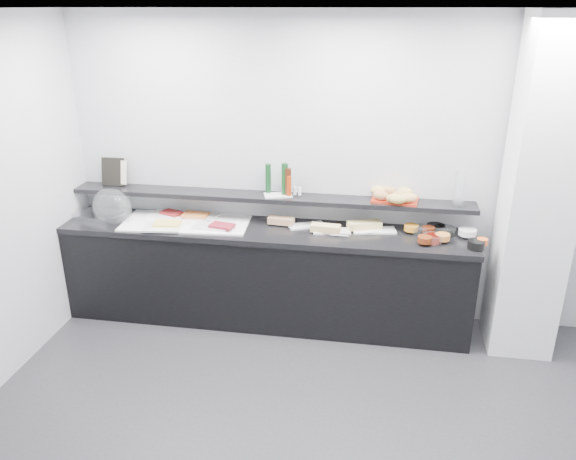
% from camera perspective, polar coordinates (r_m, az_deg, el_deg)
% --- Properties ---
extents(back_wall, '(5.00, 0.02, 2.70)m').
position_cam_1_polar(back_wall, '(4.97, 6.21, 5.77)').
color(back_wall, '#B4B7BC').
rests_on(back_wall, ground).
extents(ceiling, '(5.00, 5.00, 0.00)m').
position_cam_1_polar(ceiling, '(2.78, 4.56, 21.46)').
color(ceiling, white).
rests_on(ceiling, back_wall).
extents(column, '(0.50, 0.50, 2.70)m').
position_cam_1_polar(column, '(4.79, 24.14, 3.34)').
color(column, white).
rests_on(column, ground).
extents(buffet_cabinet, '(3.60, 0.60, 0.85)m').
position_cam_1_polar(buffet_cabinet, '(5.11, -2.31, -4.79)').
color(buffet_cabinet, black).
rests_on(buffet_cabinet, ground).
extents(counter_top, '(3.62, 0.62, 0.05)m').
position_cam_1_polar(counter_top, '(4.93, -2.39, -0.10)').
color(counter_top, black).
rests_on(counter_top, buffet_cabinet).
extents(wall_shelf, '(3.60, 0.25, 0.04)m').
position_cam_1_polar(wall_shelf, '(5.00, -2.03, 3.35)').
color(wall_shelf, black).
rests_on(wall_shelf, back_wall).
extents(cloche_base, '(0.47, 0.39, 0.04)m').
position_cam_1_polar(cloche_base, '(5.45, -18.62, 1.43)').
color(cloche_base, silver).
rests_on(cloche_base, counter_top).
extents(cloche_dome, '(0.49, 0.41, 0.34)m').
position_cam_1_polar(cloche_dome, '(5.31, -17.44, 2.24)').
color(cloche_dome, white).
rests_on(cloche_dome, cloche_base).
extents(linen_runner, '(1.15, 0.60, 0.01)m').
position_cam_1_polar(linen_runner, '(5.11, -10.28, 0.78)').
color(linen_runner, white).
rests_on(linen_runner, counter_top).
extents(platter_meat_a, '(0.36, 0.28, 0.01)m').
position_cam_1_polar(platter_meat_a, '(5.28, -12.30, 1.46)').
color(platter_meat_a, white).
rests_on(platter_meat_a, linen_runner).
extents(food_meat_a, '(0.22, 0.18, 0.02)m').
position_cam_1_polar(food_meat_a, '(5.28, -11.75, 1.73)').
color(food_meat_a, maroon).
rests_on(food_meat_a, platter_meat_a).
extents(platter_salmon, '(0.36, 0.28, 0.01)m').
position_cam_1_polar(platter_salmon, '(5.21, -8.97, 1.44)').
color(platter_salmon, silver).
rests_on(platter_salmon, linen_runner).
extents(food_salmon, '(0.24, 0.16, 0.02)m').
position_cam_1_polar(food_salmon, '(5.18, -9.39, 1.53)').
color(food_salmon, orange).
rests_on(food_salmon, platter_salmon).
extents(platter_cheese, '(0.35, 0.25, 0.01)m').
position_cam_1_polar(platter_cheese, '(4.99, -12.64, 0.26)').
color(platter_cheese, white).
rests_on(platter_cheese, linen_runner).
extents(food_cheese, '(0.25, 0.17, 0.02)m').
position_cam_1_polar(food_cheese, '(5.02, -12.16, 0.66)').
color(food_cheese, '#F2D35E').
rests_on(food_cheese, platter_cheese).
extents(platter_meat_b, '(0.31, 0.21, 0.01)m').
position_cam_1_polar(platter_meat_b, '(4.96, -7.75, 0.43)').
color(platter_meat_b, silver).
rests_on(platter_meat_b, linen_runner).
extents(food_meat_b, '(0.23, 0.17, 0.02)m').
position_cam_1_polar(food_meat_b, '(4.89, -6.73, 0.44)').
color(food_meat_b, maroon).
rests_on(food_meat_b, platter_meat_b).
extents(sandwich_plate_left, '(0.35, 0.26, 0.01)m').
position_cam_1_polar(sandwich_plate_left, '(4.96, 1.90, 0.46)').
color(sandwich_plate_left, white).
rests_on(sandwich_plate_left, counter_top).
extents(sandwich_food_left, '(0.24, 0.11, 0.06)m').
position_cam_1_polar(sandwich_food_left, '(4.97, -0.71, 0.96)').
color(sandwich_food_left, tan).
rests_on(sandwich_food_left, sandwich_plate_left).
extents(tongs_left, '(0.14, 0.09, 0.01)m').
position_cam_1_polar(tongs_left, '(4.90, 0.91, 0.36)').
color(tongs_left, silver).
rests_on(tongs_left, sandwich_plate_left).
extents(sandwich_plate_mid, '(0.34, 0.19, 0.01)m').
position_cam_1_polar(sandwich_plate_mid, '(4.85, 4.46, -0.12)').
color(sandwich_plate_mid, white).
rests_on(sandwich_plate_mid, counter_top).
extents(sandwich_food_mid, '(0.26, 0.12, 0.06)m').
position_cam_1_polar(sandwich_food_mid, '(4.81, 3.83, 0.18)').
color(sandwich_food_mid, '#E4BA77').
rests_on(sandwich_food_mid, sandwich_plate_mid).
extents(tongs_mid, '(0.16, 0.01, 0.01)m').
position_cam_1_polar(tongs_mid, '(4.73, 5.23, -0.56)').
color(tongs_mid, '#A8ACAF').
rests_on(tongs_mid, sandwich_plate_mid).
extents(sandwich_plate_right, '(0.39, 0.22, 0.01)m').
position_cam_1_polar(sandwich_plate_right, '(4.91, 8.75, -0.03)').
color(sandwich_plate_right, white).
rests_on(sandwich_plate_right, counter_top).
extents(sandwich_food_right, '(0.31, 0.20, 0.06)m').
position_cam_1_polar(sandwich_food_right, '(4.91, 7.75, 0.52)').
color(sandwich_food_right, '#D6BD70').
rests_on(sandwich_food_right, sandwich_plate_right).
extents(tongs_right, '(0.15, 0.08, 0.01)m').
position_cam_1_polar(tongs_right, '(4.82, 8.31, -0.28)').
color(tongs_right, '#AEB1B5').
rests_on(tongs_right, sandwich_plate_right).
extents(bowl_glass_fruit, '(0.17, 0.17, 0.07)m').
position_cam_1_polar(bowl_glass_fruit, '(4.91, 13.37, -0.05)').
color(bowl_glass_fruit, white).
rests_on(bowl_glass_fruit, counter_top).
extents(fill_glass_fruit, '(0.15, 0.15, 0.05)m').
position_cam_1_polar(fill_glass_fruit, '(4.92, 12.40, 0.23)').
color(fill_glass_fruit, orange).
rests_on(fill_glass_fruit, bowl_glass_fruit).
extents(bowl_black_jam, '(0.19, 0.19, 0.07)m').
position_cam_1_polar(bowl_black_jam, '(4.98, 14.77, 0.13)').
color(bowl_black_jam, black).
rests_on(bowl_black_jam, counter_top).
extents(fill_black_jam, '(0.12, 0.12, 0.05)m').
position_cam_1_polar(fill_black_jam, '(4.90, 14.08, 0.02)').
color(fill_black_jam, '#541D0C').
rests_on(fill_black_jam, bowl_black_jam).
extents(bowl_glass_cream, '(0.22, 0.22, 0.07)m').
position_cam_1_polar(bowl_glass_cream, '(4.94, 15.59, -0.12)').
color(bowl_glass_cream, silver).
rests_on(bowl_glass_cream, counter_top).
extents(fill_glass_cream, '(0.19, 0.19, 0.05)m').
position_cam_1_polar(fill_glass_cream, '(4.94, 17.76, -0.20)').
color(fill_glass_cream, white).
rests_on(fill_glass_cream, bowl_glass_cream).
extents(bowl_red_jam, '(0.14, 0.14, 0.07)m').
position_cam_1_polar(bowl_red_jam, '(4.75, 14.45, -0.87)').
color(bowl_red_jam, maroon).
rests_on(bowl_red_jam, counter_top).
extents(fill_red_jam, '(0.14, 0.14, 0.05)m').
position_cam_1_polar(fill_red_jam, '(4.69, 13.73, -0.94)').
color(fill_red_jam, '#5E240D').
rests_on(fill_red_jam, bowl_red_jam).
extents(bowl_glass_salmon, '(0.17, 0.17, 0.07)m').
position_cam_1_polar(bowl_glass_salmon, '(4.75, 14.52, -0.88)').
color(bowl_glass_salmon, white).
rests_on(bowl_glass_salmon, counter_top).
extents(fill_glass_salmon, '(0.14, 0.14, 0.05)m').
position_cam_1_polar(fill_glass_salmon, '(4.78, 15.42, -0.68)').
color(fill_glass_salmon, '#CA7631').
rests_on(fill_glass_salmon, bowl_glass_salmon).
extents(bowl_black_fruit, '(0.15, 0.15, 0.07)m').
position_cam_1_polar(bowl_black_fruit, '(4.74, 18.56, -1.42)').
color(bowl_black_fruit, black).
rests_on(bowl_black_fruit, counter_top).
extents(fill_black_fruit, '(0.11, 0.11, 0.05)m').
position_cam_1_polar(fill_black_fruit, '(4.78, 19.13, -1.12)').
color(fill_black_fruit, '#EC5A20').
rests_on(fill_black_fruit, bowl_black_fruit).
extents(framed_print, '(0.22, 0.08, 0.26)m').
position_cam_1_polar(framed_print, '(5.48, -17.35, 5.67)').
color(framed_print, black).
rests_on(framed_print, wall_shelf).
extents(print_art, '(0.16, 0.07, 0.22)m').
position_cam_1_polar(print_art, '(5.45, -16.80, 5.65)').
color(print_art, beige).
rests_on(print_art, framed_print).
extents(condiment_tray, '(0.28, 0.21, 0.01)m').
position_cam_1_polar(condiment_tray, '(4.97, -1.01, 3.56)').
color(condiment_tray, white).
rests_on(condiment_tray, wall_shelf).
extents(bottle_green_a, '(0.06, 0.06, 0.26)m').
position_cam_1_polar(bottle_green_a, '(4.99, -2.03, 5.27)').
color(bottle_green_a, '#0F3717').
rests_on(bottle_green_a, condiment_tray).
extents(bottle_brown, '(0.07, 0.07, 0.24)m').
position_cam_1_polar(bottle_brown, '(4.92, 0.01, 4.93)').
color(bottle_brown, '#3A160A').
rests_on(bottle_brown, condiment_tray).
extents(bottle_green_b, '(0.06, 0.06, 0.28)m').
position_cam_1_polar(bottle_green_b, '(4.94, -0.33, 5.22)').
color(bottle_green_b, '#0F3715').
rests_on(bottle_green_b, condiment_tray).
extents(bottle_hot, '(0.04, 0.04, 0.18)m').
position_cam_1_polar(bottle_hot, '(4.91, 0.12, 4.51)').
color(bottle_hot, '#A22E0B').
rests_on(bottle_hot, condiment_tray).
extents(shaker_salt, '(0.03, 0.03, 0.07)m').
position_cam_1_polar(shaker_salt, '(4.94, 1.20, 3.96)').
color(shaker_salt, white).
rests_on(shaker_salt, condiment_tray).
extents(shaker_pepper, '(0.03, 0.03, 0.07)m').
position_cam_1_polar(shaker_pepper, '(4.96, 0.69, 4.02)').
color(shaker_pepper, white).
rests_on(shaker_pepper, condiment_tray).
extents(bread_tray, '(0.42, 0.32, 0.02)m').
position_cam_1_polar(bread_tray, '(4.94, 10.83, 3.09)').
color(bread_tray, '#AF2712').
rests_on(bread_tray, wall_shelf).
extents(bread_roll_nw, '(0.15, 0.12, 0.08)m').
position_cam_1_polar(bread_roll_nw, '(4.97, 9.16, 3.96)').
color(bread_roll_nw, '#D5A751').
rests_on(bread_roll_nw, bread_tray).
extents(bread_roll_n, '(0.15, 0.12, 0.08)m').
position_cam_1_polar(bread_roll_n, '(4.99, 10.17, 3.97)').
color(bread_roll_n, '#B98346').
rests_on(bread_roll_n, bread_tray).
extents(bread_roll_ne, '(0.15, 0.13, 0.08)m').
position_cam_1_polar(bread_roll_ne, '(4.98, 11.83, 3.79)').
color(bread_roll_ne, gold).
rests_on(bread_roll_ne, bread_tray).
extents(bread_roll_sw, '(0.14, 0.11, 0.08)m').
position_cam_1_polar(bread_roll_sw, '(4.80, 10.64, 3.20)').
color(bread_roll_sw, '#BC8A47').
rests_on(bread_roll_sw, bread_tray).
extents(bread_roll_s, '(0.15, 0.10, 0.08)m').
position_cam_1_polar(bread_roll_s, '(4.78, 11.09, 3.11)').
color(bread_roll_s, tan).
rests_on(bread_roll_s, bread_tray).
extents(bread_roll_se, '(0.18, 0.13, 0.08)m').
position_cam_1_polar(bread_roll_se, '(4.83, 12.13, 3.22)').
color(bread_roll_se, tan).
rests_on(bread_roll_se, bread_tray).
extents(bread_roll_midw, '(0.15, 0.11, 0.08)m').
position_cam_1_polar(bread_roll_midw, '(4.85, 9.43, 3.50)').
color(bread_roll_midw, '#AF7042').
rests_on(bread_roll_midw, bread_tray).
extents(bread_roll_mide, '(0.13, 0.09, 0.08)m').
position_cam_1_polar(bread_roll_mide, '(4.90, 11.33, 3.54)').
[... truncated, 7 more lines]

